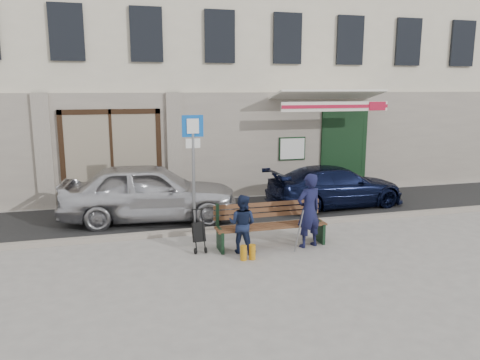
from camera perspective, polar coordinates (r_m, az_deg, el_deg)
name	(u,v)px	position (r m, az deg, el deg)	size (l,w,h in m)	color
ground	(274,249)	(9.96, 4.18, -8.44)	(80.00, 80.00, 0.00)	#9E9991
asphalt_lane	(236,212)	(12.79, -0.46, -3.93)	(60.00, 3.20, 0.01)	#282828
curb	(253,227)	(11.29, 1.63, -5.70)	(60.00, 0.18, 0.12)	#9E9384
building	(198,42)	(17.65, -5.13, 16.47)	(20.00, 8.27, 10.00)	beige
car_silver	(150,192)	(12.06, -10.96, -1.42)	(1.77, 4.39, 1.50)	silver
car_navy	(335,186)	(13.58, 11.56, -0.76)	(1.63, 4.01, 1.16)	black
parking_sign	(193,153)	(11.02, -5.73, 3.25)	(0.50, 0.08, 2.72)	gray
bench	(269,225)	(10.02, 3.56, -5.54)	(2.40, 1.17, 0.98)	brown
man	(309,211)	(9.99, 8.38, -3.70)	(0.58, 0.38, 1.59)	#141637
woman	(242,224)	(9.59, 0.28, -5.36)	(0.59, 0.46, 1.22)	#151E3A
stroller	(199,233)	(9.76, -5.05, -6.47)	(0.27, 0.38, 0.88)	black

